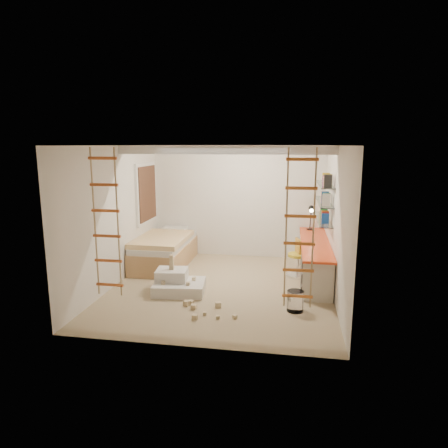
% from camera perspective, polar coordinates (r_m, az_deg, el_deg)
% --- Properties ---
extents(floor, '(4.50, 4.50, 0.00)m').
position_cam_1_polar(floor, '(7.52, -0.38, -9.08)').
color(floor, tan).
rests_on(floor, ground).
extents(ceiling_beam, '(4.00, 0.18, 0.16)m').
position_cam_1_polar(ceiling_beam, '(7.35, -0.00, 10.54)').
color(ceiling_beam, white).
rests_on(ceiling_beam, ceiling).
extents(window_frame, '(0.06, 1.15, 1.35)m').
position_cam_1_polar(window_frame, '(9.09, -11.09, 4.33)').
color(window_frame, white).
rests_on(window_frame, wall_left).
extents(window_blind, '(0.02, 1.00, 1.20)m').
position_cam_1_polar(window_blind, '(9.07, -10.86, 4.33)').
color(window_blind, '#4C2D1E').
rests_on(window_blind, window_frame).
extents(rope_ladder_left, '(0.41, 0.04, 2.13)m').
position_cam_1_polar(rope_ladder_left, '(5.90, -16.47, 0.08)').
color(rope_ladder_left, '#C54A21').
rests_on(rope_ladder_left, ceiling).
extents(rope_ladder_right, '(0.41, 0.04, 2.13)m').
position_cam_1_polar(rope_ladder_right, '(5.31, 10.76, -0.85)').
color(rope_ladder_right, '#BE6020').
rests_on(rope_ladder_right, ceiling).
extents(waste_bin, '(0.27, 0.27, 0.34)m').
position_cam_1_polar(waste_bin, '(6.56, 10.15, -10.79)').
color(waste_bin, white).
rests_on(waste_bin, floor).
extents(desk, '(0.56, 2.80, 0.75)m').
position_cam_1_polar(desk, '(8.12, 12.75, -4.80)').
color(desk, '#F1491C').
rests_on(desk, floor).
extents(shelves, '(0.25, 1.80, 0.71)m').
position_cam_1_polar(shelves, '(8.17, 14.05, 3.10)').
color(shelves, white).
rests_on(shelves, wall_right).
extents(bed, '(1.02, 2.00, 0.69)m').
position_cam_1_polar(bed, '(8.90, -8.46, -3.73)').
color(bed, '#AD7F51').
rests_on(bed, floor).
extents(task_lamp, '(0.14, 0.36, 0.57)m').
position_cam_1_polar(task_lamp, '(8.90, 12.33, 1.45)').
color(task_lamp, black).
rests_on(task_lamp, desk).
extents(swivel_chair, '(0.57, 0.57, 0.76)m').
position_cam_1_polar(swivel_chair, '(8.19, 10.47, -5.46)').
color(swivel_chair, gold).
rests_on(swivel_chair, floor).
extents(play_platform, '(0.98, 0.80, 0.40)m').
position_cam_1_polar(play_platform, '(7.31, -6.69, -8.45)').
color(play_platform, silver).
rests_on(play_platform, floor).
extents(toy_blocks, '(1.44, 1.24, 0.67)m').
position_cam_1_polar(toy_blocks, '(6.78, -4.65, -9.65)').
color(toy_blocks, '#CCB284').
rests_on(toy_blocks, floor).
extents(books, '(0.14, 0.70, 0.92)m').
position_cam_1_polar(books, '(8.16, 14.10, 4.06)').
color(books, '#194CA5').
rests_on(books, shelves).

